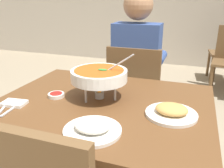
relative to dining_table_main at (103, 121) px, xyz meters
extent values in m
cube|color=brown|center=(0.00, 0.00, 0.09)|extent=(1.12, 0.90, 0.04)
cylinder|color=brown|center=(-0.50, 0.39, -0.27)|extent=(0.07, 0.07, 0.69)
cylinder|color=brown|center=(0.50, 0.39, -0.27)|extent=(0.07, 0.07, 0.69)
cube|color=brown|center=(0.00, 0.83, -0.19)|extent=(0.44, 0.44, 0.03)
cube|color=brown|center=(0.00, 0.63, 0.05)|extent=(0.42, 0.04, 0.45)
cylinder|color=brown|center=(0.19, 1.02, -0.41)|extent=(0.04, 0.04, 0.42)
cylinder|color=brown|center=(-0.19, 1.02, -0.41)|extent=(0.04, 0.04, 0.42)
cylinder|color=brown|center=(0.19, 0.64, -0.41)|extent=(0.04, 0.04, 0.42)
cylinder|color=brown|center=(-0.19, 0.64, -0.41)|extent=(0.04, 0.04, 0.42)
cylinder|color=#2D2D38|center=(0.10, 0.85, -0.40)|extent=(0.10, 0.10, 0.45)
cylinder|color=#2D2D38|center=(-0.10, 0.85, -0.40)|extent=(0.10, 0.10, 0.45)
cube|color=#2D2D38|center=(0.00, 0.81, -0.11)|extent=(0.32, 0.32, 0.12)
cube|color=#334C8C|center=(0.00, 0.73, 0.20)|extent=(0.36, 0.20, 0.50)
sphere|color=#A57756|center=(0.00, 0.73, 0.58)|extent=(0.22, 0.22, 0.22)
cylinder|color=#334C8C|center=(0.16, 0.93, 0.15)|extent=(0.08, 0.28, 0.08)
cylinder|color=#334C8C|center=(-0.16, 0.93, 0.15)|extent=(0.08, 0.28, 0.08)
cylinder|color=silver|center=(0.05, 0.05, 0.16)|extent=(0.01, 0.01, 0.10)
cylinder|color=silver|center=(-0.08, 0.12, 0.16)|extent=(0.01, 0.01, 0.10)
cylinder|color=silver|center=(-0.08, -0.03, 0.16)|extent=(0.01, 0.01, 0.10)
torus|color=silver|center=(-0.04, 0.05, 0.21)|extent=(0.21, 0.21, 0.01)
cylinder|color=#B2B2B7|center=(-0.04, 0.05, 0.13)|extent=(0.05, 0.05, 0.04)
cone|color=orange|center=(-0.04, 0.05, 0.16)|extent=(0.02, 0.02, 0.04)
cylinder|color=white|center=(-0.04, 0.05, 0.24)|extent=(0.30, 0.30, 0.06)
cylinder|color=#B75119|center=(-0.04, 0.05, 0.27)|extent=(0.26, 0.26, 0.01)
ellipsoid|color=#388433|center=(-0.02, 0.05, 0.28)|extent=(0.05, 0.03, 0.01)
cylinder|color=silver|center=(0.05, 0.07, 0.30)|extent=(0.18, 0.01, 0.13)
cylinder|color=white|center=(0.07, -0.29, 0.12)|extent=(0.24, 0.24, 0.01)
ellipsoid|color=white|center=(0.07, -0.29, 0.15)|extent=(0.15, 0.13, 0.04)
cylinder|color=white|center=(0.36, -0.04, 0.12)|extent=(0.24, 0.24, 0.01)
ellipsoid|color=tan|center=(0.36, -0.04, 0.15)|extent=(0.15, 0.13, 0.04)
cylinder|color=white|center=(-0.27, -0.02, 0.12)|extent=(0.09, 0.09, 0.02)
cylinder|color=maroon|center=(-0.27, -0.02, 0.13)|extent=(0.07, 0.07, 0.01)
cube|color=white|center=(-0.42, -0.18, 0.12)|extent=(0.13, 0.09, 0.02)
cube|color=silver|center=(-0.44, -0.23, 0.12)|extent=(0.08, 0.16, 0.01)
cube|color=silver|center=(-0.39, -0.23, 0.12)|extent=(0.03, 0.17, 0.01)
cylinder|color=brown|center=(0.67, 3.09, -0.41)|extent=(0.04, 0.04, 0.42)
cylinder|color=brown|center=(0.70, 2.71, -0.41)|extent=(0.04, 0.04, 0.42)
cylinder|color=brown|center=(0.67, 2.14, -0.41)|extent=(0.04, 0.04, 0.42)
cylinder|color=brown|center=(0.72, 2.52, -0.41)|extent=(0.04, 0.04, 0.42)
camera|label=1|loc=(0.43, -1.07, 0.63)|focal=38.32mm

